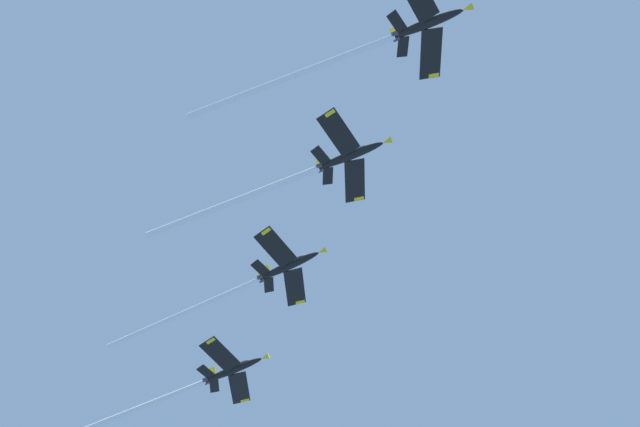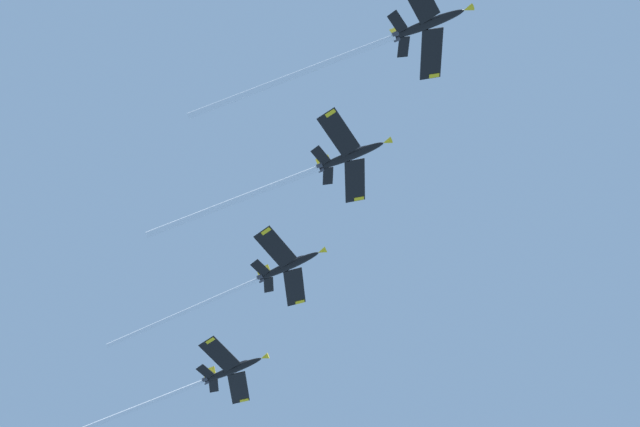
{
  "view_description": "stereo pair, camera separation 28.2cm",
  "coord_description": "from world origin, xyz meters",
  "views": [
    {
      "loc": [
        2.53,
        -41.44,
        1.99
      ],
      "look_at": [
        -18.19,
        48.03,
        115.3
      ],
      "focal_mm": 45.75,
      "sensor_mm": 36.0,
      "label": 1
    },
    {
      "loc": [
        2.25,
        -41.5,
        1.99
      ],
      "look_at": [
        -18.19,
        48.03,
        115.3
      ],
      "focal_mm": 45.75,
      "sensor_mm": 36.0,
      "label": 2
    }
  ],
  "objects": [
    {
      "name": "jet_fourth",
      "position": [
        -51.87,
        77.42,
        105.21
      ],
      "size": [
        49.57,
        20.14,
        13.12
      ],
      "color": "black"
    },
    {
      "name": "jet_second",
      "position": [
        -20.04,
        39.18,
        115.48
      ],
      "size": [
        44.39,
        20.15,
        11.92
      ],
      "color": "black"
    },
    {
      "name": "jet_lead",
      "position": [
        -3.37,
        19.86,
        119.95
      ],
      "size": [
        47.61,
        20.16,
        13.19
      ],
      "color": "black"
    },
    {
      "name": "jet_third",
      "position": [
        -32.37,
        57.94,
        111.66
      ],
      "size": [
        42.71,
        20.1,
        13.05
      ],
      "color": "black"
    }
  ]
}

